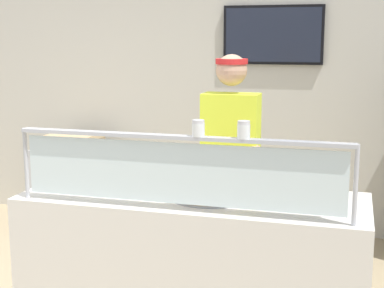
# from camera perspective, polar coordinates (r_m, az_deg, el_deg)

# --- Properties ---
(shop_rear_unit) EXTENTS (6.42, 0.13, 2.70)m
(shop_rear_unit) POSITION_cam_1_polar(r_m,az_deg,el_deg) (5.54, 6.83, 5.26)
(shop_rear_unit) COLOR beige
(shop_rear_unit) RESTS_ON ground
(serving_counter) EXTENTS (2.02, 0.72, 0.95)m
(serving_counter) POSITION_cam_1_polar(r_m,az_deg,el_deg) (3.51, 0.09, -12.73)
(serving_counter) COLOR silver
(serving_counter) RESTS_ON ground
(sneeze_guard) EXTENTS (1.85, 0.06, 0.41)m
(sneeze_guard) POSITION_cam_1_polar(r_m,az_deg,el_deg) (3.00, -1.49, -1.89)
(sneeze_guard) COLOR #B2B5BC
(sneeze_guard) RESTS_ON serving_counter
(pizza_tray) EXTENTS (0.51, 0.51, 0.04)m
(pizza_tray) POSITION_cam_1_polar(r_m,az_deg,el_deg) (3.34, 1.87, -4.99)
(pizza_tray) COLOR #9EA0A8
(pizza_tray) RESTS_ON serving_counter
(pizza_server) EXTENTS (0.09, 0.28, 0.01)m
(pizza_server) POSITION_cam_1_polar(r_m,az_deg,el_deg) (3.32, 1.50, -4.70)
(pizza_server) COLOR #ADAFB7
(pizza_server) RESTS_ON pizza_tray
(parmesan_shaker) EXTENTS (0.07, 0.07, 0.09)m
(parmesan_shaker) POSITION_cam_1_polar(r_m,az_deg,el_deg) (2.94, 0.64, 1.49)
(parmesan_shaker) COLOR white
(parmesan_shaker) RESTS_ON sneeze_guard
(pepper_flake_shaker) EXTENTS (0.07, 0.07, 0.09)m
(pepper_flake_shaker) POSITION_cam_1_polar(r_m,az_deg,el_deg) (2.88, 5.21, 1.33)
(pepper_flake_shaker) COLOR white
(pepper_flake_shaker) RESTS_ON sneeze_guard
(worker_figure) EXTENTS (0.41, 0.50, 1.76)m
(worker_figure) POSITION_cam_1_polar(r_m,az_deg,el_deg) (3.89, 3.92, -2.18)
(worker_figure) COLOR #23232D
(worker_figure) RESTS_ON ground
(prep_shelf) EXTENTS (0.70, 0.55, 0.81)m
(prep_shelf) POSITION_cam_1_polar(r_m,az_deg,el_deg) (5.80, -11.63, -4.24)
(prep_shelf) COLOR #B7BABF
(prep_shelf) RESTS_ON ground
(pizza_box_stack) EXTENTS (0.49, 0.49, 0.13)m
(pizza_box_stack) POSITION_cam_1_polar(r_m,az_deg,el_deg) (5.70, -11.81, 0.35)
(pizza_box_stack) COLOR tan
(pizza_box_stack) RESTS_ON prep_shelf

